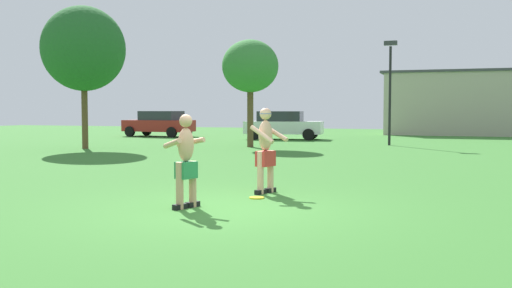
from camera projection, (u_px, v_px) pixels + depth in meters
The scene contains 10 objects.
ground_plane at pixel (224, 209), 9.59m from camera, with size 80.00×80.00×0.00m, color #38752D.
player_with_cap at pixel (266, 146), 11.38m from camera, with size 0.72×0.74×1.73m.
player_in_green at pixel (186, 160), 9.68m from camera, with size 0.68×0.69×1.61m.
frisbee at pixel (257, 198), 10.78m from camera, with size 0.29×0.29×0.03m, color yellow.
car_white_near_post at pixel (283, 125), 31.84m from camera, with size 4.48×2.43×1.58m.
car_red_far_end at pixel (159, 123), 35.14m from camera, with size 4.42×2.28×1.58m.
lamp_post at pixel (390, 80), 26.45m from camera, with size 0.60×0.24×4.87m.
outbuilding_behind_lot at pixel (492, 103), 36.72m from camera, with size 13.86×4.28×4.20m.
tree_left_field at pixel (84, 49), 24.06m from camera, with size 3.52×3.52×6.06m.
tree_behind_players at pixel (250, 67), 25.19m from camera, with size 2.52×2.52×4.78m.
Camera 1 is at (3.64, -8.80, 1.70)m, focal length 39.79 mm.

